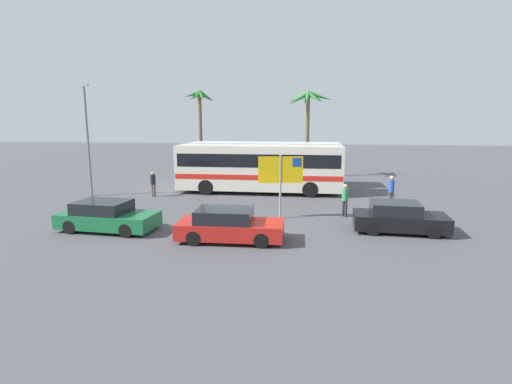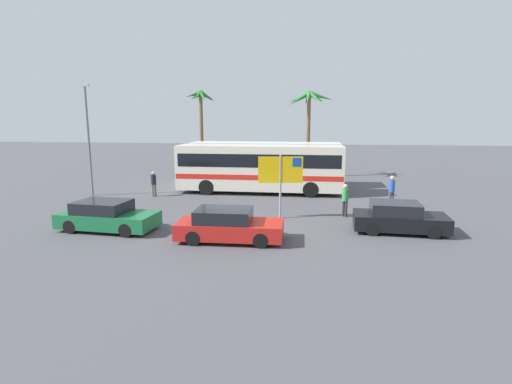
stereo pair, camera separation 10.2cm
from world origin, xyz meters
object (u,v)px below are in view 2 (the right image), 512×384
Objects in this scene: bus_front_coach at (260,166)px; ferry_sign at (281,172)px; car_red at (228,225)px; pedestrian_near_sign at (345,198)px; pedestrian_by_bus at (154,182)px; car_green at (107,216)px; car_black at (399,218)px; pedestrian_crossing_lot at (392,189)px; bus_rear_coach at (265,161)px.

bus_front_coach is 6.97m from ferry_sign.
car_red is 2.58× the size of pedestrian_near_sign.
bus_front_coach is 6.94m from pedestrian_by_bus.
car_green is 2.65× the size of pedestrian_near_sign.
pedestrian_near_sign is (10.78, 3.87, 0.35)m from car_green.
car_green is at bearing -120.19° from bus_front_coach.
car_black is (7.17, -8.46, -1.15)m from bus_front_coach.
pedestrian_near_sign is (3.19, 0.75, -1.34)m from ferry_sign.
ferry_sign is 1.80× the size of pedestrian_crossing_lot.
pedestrian_crossing_lot is at bearing 30.34° from car_green.
bus_front_coach is 2.45× the size of car_green.
pedestrian_by_bus is at bearing -141.78° from bus_rear_coach.
pedestrian_crossing_lot is (0.68, 5.07, 0.42)m from car_black.
pedestrian_crossing_lot is at bearing 41.72° from car_red.
bus_front_coach is at bearing 133.66° from car_black.
bus_rear_coach is at bearing 92.89° from ferry_sign.
bus_rear_coach is 6.12× the size of pedestrian_crossing_lot.
car_black is at bearing 88.03° from pedestrian_near_sign.
ferry_sign reaches higher than pedestrian_crossing_lot.
pedestrian_near_sign is at bearing -60.81° from bus_rear_coach.
car_black is at bearing -151.39° from pedestrian_by_bus.
car_red is (-0.03, -13.74, -1.15)m from bus_rear_coach.
pedestrian_crossing_lot is 14.46m from pedestrian_by_bus.
car_red is at bearing -159.65° from car_black.
pedestrian_near_sign is 1.05× the size of pedestrian_by_bus.
bus_front_coach is 7.85m from pedestrian_near_sign.
car_green is at bearing -165.50° from ferry_sign.
bus_front_coach reaches higher than pedestrian_crossing_lot.
pedestrian_near_sign is at bearing -144.82° from pedestrian_by_bus.
car_green is (-5.73, -12.90, -1.15)m from bus_rear_coach.
ferry_sign reaches higher than bus_rear_coach.
ferry_sign reaches higher than pedestrian_by_bus.
pedestrian_near_sign is (5.07, -5.94, -0.79)m from bus_front_coach.
pedestrian_near_sign is at bearing 41.77° from car_red.
ferry_sign reaches higher than pedestrian_near_sign.
pedestrian_near_sign is (-2.10, 2.52, 0.36)m from car_black.
car_red is at bearing -123.36° from ferry_sign.
pedestrian_crossing_lot is at bearing -39.62° from bus_rear_coach.
bus_rear_coach reaches higher than pedestrian_crossing_lot.
car_red is at bearing -90.13° from bus_rear_coach.
bus_rear_coach is 2.51× the size of car_red.
car_red is (-0.01, -10.65, -1.15)m from bus_front_coach.
car_green is at bearing -22.00° from pedestrian_near_sign.
bus_front_coach is at bearing -91.28° from pedestrian_near_sign.
car_red is (-1.89, -3.95, -1.69)m from ferry_sign.
ferry_sign is (1.88, -6.69, 0.54)m from bus_front_coach.
car_black is 7.50m from car_red.
bus_rear_coach is at bearing -102.56° from pedestrian_near_sign.
car_green is 7.77m from pedestrian_by_bus.
pedestrian_near_sign is at bearing 133.17° from car_black.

